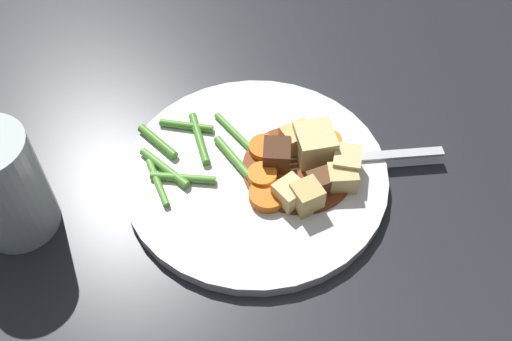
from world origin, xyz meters
TOP-DOWN VIEW (x-y plane):
  - ground_plane at (0.00, 0.00)m, footprint 3.00×3.00m
  - dinner_plate at (0.00, 0.00)m, footprint 0.25×0.25m
  - stew_sauce at (0.04, 0.01)m, footprint 0.11×0.11m
  - carrot_slice_0 at (0.02, -0.03)m, footprint 0.04×0.04m
  - carrot_slice_1 at (0.06, 0.05)m, footprint 0.03×0.03m
  - carrot_slice_2 at (0.01, -0.01)m, footprint 0.04×0.04m
  - carrot_slice_3 at (0.00, 0.03)m, footprint 0.04×0.04m
  - potato_chunk_0 at (0.04, -0.02)m, footprint 0.03×0.03m
  - potato_chunk_1 at (0.06, -0.02)m, footprint 0.03×0.03m
  - potato_chunk_2 at (0.08, 0.03)m, footprint 0.03×0.03m
  - potato_chunk_3 at (0.05, 0.04)m, footprint 0.05×0.05m
  - potato_chunk_4 at (0.08, 0.01)m, footprint 0.03×0.03m
  - potato_chunk_5 at (0.03, 0.04)m, footprint 0.04×0.04m
  - meat_chunk_0 at (0.07, 0.00)m, footprint 0.04×0.03m
  - meat_chunk_1 at (0.02, 0.01)m, footprint 0.03×0.03m
  - green_bean_0 at (-0.08, -0.05)m, footprint 0.04×0.05m
  - green_bean_1 at (-0.06, -0.03)m, footprint 0.06×0.02m
  - green_bean_2 at (-0.08, 0.03)m, footprint 0.06×0.02m
  - green_bean_3 at (-0.07, 0.02)m, footprint 0.04×0.06m
  - green_bean_4 at (-0.02, 0.00)m, footprint 0.07×0.05m
  - green_bean_5 at (-0.08, -0.03)m, footprint 0.06×0.03m
  - green_bean_6 at (-0.03, 0.03)m, footprint 0.06×0.05m
  - green_bean_7 at (-0.10, 0.00)m, footprint 0.05×0.03m
  - fork at (0.08, 0.04)m, footprint 0.17×0.09m
  - water_glass at (-0.19, -0.12)m, footprint 0.07×0.07m

SIDE VIEW (x-z plane):
  - ground_plane at x=0.00m, z-range 0.00..0.00m
  - dinner_plate at x=0.00m, z-range 0.00..0.01m
  - stew_sauce at x=0.04m, z-range 0.01..0.02m
  - fork at x=0.08m, z-range 0.01..0.02m
  - green_bean_6 at x=-0.03m, z-range 0.01..0.02m
  - green_bean_0 at x=-0.08m, z-range 0.01..0.02m
  - green_bean_2 at x=-0.08m, z-range 0.01..0.02m
  - green_bean_1 at x=-0.06m, z-range 0.01..0.02m
  - green_bean_4 at x=-0.02m, z-range 0.01..0.02m
  - green_bean_5 at x=-0.08m, z-range 0.01..0.02m
  - carrot_slice_1 at x=0.06m, z-range 0.01..0.02m
  - green_bean_3 at x=-0.07m, z-range 0.01..0.02m
  - green_bean_7 at x=-0.10m, z-range 0.01..0.02m
  - carrot_slice_3 at x=0.00m, z-range 0.01..0.02m
  - carrot_slice_0 at x=0.02m, z-range 0.01..0.02m
  - carrot_slice_2 at x=0.01m, z-range 0.01..0.03m
  - meat_chunk_0 at x=0.07m, z-range 0.01..0.03m
  - potato_chunk_0 at x=0.04m, z-range 0.01..0.03m
  - potato_chunk_4 at x=0.08m, z-range 0.01..0.03m
  - potato_chunk_5 at x=0.03m, z-range 0.01..0.04m
  - potato_chunk_1 at x=0.06m, z-range 0.01..0.04m
  - potato_chunk_2 at x=0.08m, z-range 0.01..0.04m
  - meat_chunk_1 at x=0.02m, z-range 0.01..0.04m
  - potato_chunk_3 at x=0.05m, z-range 0.01..0.04m
  - water_glass at x=-0.19m, z-range 0.00..0.11m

